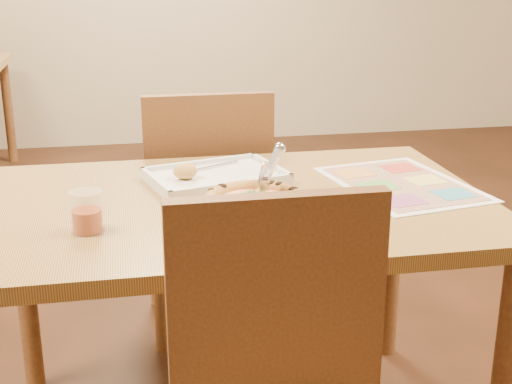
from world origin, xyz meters
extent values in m
cube|color=#A37D41|center=(0.00, 0.00, 0.70)|extent=(1.30, 0.85, 0.04)
cylinder|color=brown|center=(-0.59, 0.36, 0.34)|extent=(0.06, 0.06, 0.68)
cylinder|color=brown|center=(0.59, -0.36, 0.34)|extent=(0.06, 0.06, 0.68)
cylinder|color=brown|center=(0.59, 0.36, 0.34)|extent=(0.06, 0.06, 0.68)
cube|color=brown|center=(0.00, -0.51, 0.68)|extent=(0.42, 0.04, 0.45)
cube|color=brown|center=(0.00, 0.70, 0.45)|extent=(0.42, 0.42, 0.04)
cube|color=brown|center=(0.00, 0.51, 0.68)|extent=(0.42, 0.04, 0.45)
cylinder|color=brown|center=(-1.01, 3.17, 0.34)|extent=(0.06, 0.06, 0.68)
cylinder|color=silver|center=(0.04, -0.10, 0.73)|extent=(0.27, 0.27, 0.01)
cylinder|color=gold|center=(0.03, -0.10, 0.74)|extent=(0.24, 0.24, 0.01)
cylinder|color=#FBD688|center=(0.03, -0.10, 0.75)|extent=(0.21, 0.21, 0.01)
torus|color=gold|center=(0.03, -0.10, 0.75)|extent=(0.25, 0.25, 0.04)
cylinder|color=silver|center=(0.06, -0.09, 0.80)|extent=(0.05, 0.08, 0.09)
cube|color=silver|center=(0.09, -0.03, 0.82)|extent=(0.08, 0.13, 0.07)
cube|color=silver|center=(-0.03, 0.16, 0.73)|extent=(0.41, 0.33, 0.02)
cube|color=silver|center=(-0.03, 0.16, 0.74)|extent=(0.16, 0.09, 0.00)
ellipsoid|color=#D4964C|center=(-0.11, 0.14, 0.76)|extent=(0.07, 0.05, 0.04)
cylinder|color=#8C2D0A|center=(-0.36, -0.16, 0.75)|extent=(0.07, 0.07, 0.05)
cylinder|color=white|center=(-0.36, -0.16, 0.77)|extent=(0.08, 0.08, 0.09)
cube|color=white|center=(0.47, 0.04, 0.72)|extent=(0.40, 0.50, 0.00)
camera|label=1|loc=(-0.27, -1.70, 1.31)|focal=50.00mm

